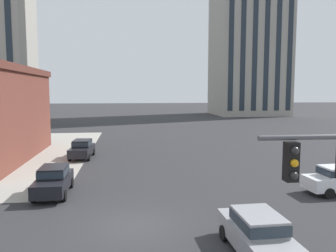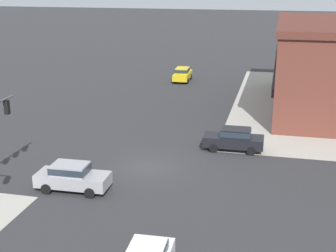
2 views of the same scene
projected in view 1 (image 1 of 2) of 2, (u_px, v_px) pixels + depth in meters
name	position (u px, v px, depth m)	size (l,w,h in m)	color
ground_plane	(134.00, 225.00, 15.67)	(320.00, 320.00, 0.00)	#2D2D30
car_main_northbound_near	(54.00, 179.00, 20.32)	(1.94, 4.42, 1.68)	black
car_main_southbound_near	(82.00, 148.00, 31.42)	(2.09, 4.50, 1.68)	black
car_main_southbound_far	(257.00, 232.00, 12.73)	(1.97, 4.44, 1.68)	#99999E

